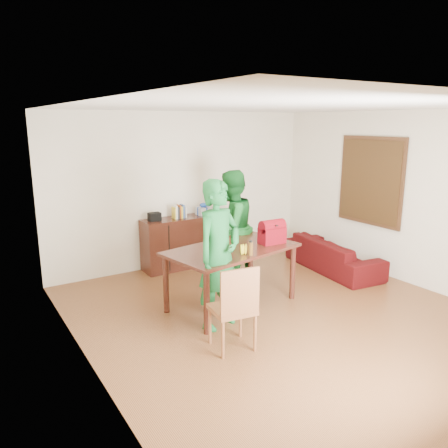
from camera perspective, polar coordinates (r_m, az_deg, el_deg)
room at (r=5.69m, az=7.16°, el=0.78°), size 5.20×5.70×2.90m
table at (r=6.02m, az=1.02°, el=-4.13°), size 1.94×1.30×0.84m
chair at (r=5.06m, az=1.14°, el=-12.93°), size 0.51×0.50×1.00m
person_near at (r=5.37m, az=-0.68°, el=-4.02°), size 0.78×0.62×1.86m
person_far at (r=6.84m, az=0.91°, el=-0.48°), size 1.06×0.94×1.81m
laptop at (r=5.87m, az=-0.63°, el=-3.03°), size 0.33×0.25×0.21m
bananas at (r=5.70m, az=2.59°, el=-3.72°), size 0.17×0.14×0.05m
bottle at (r=5.65m, az=3.48°, el=-3.13°), size 0.09×0.09×0.20m
red_bag at (r=6.22m, az=6.29°, el=-1.31°), size 0.37×0.23×0.27m
sofa at (r=7.83m, az=14.07°, el=-3.88°), size 0.97×1.96×0.55m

